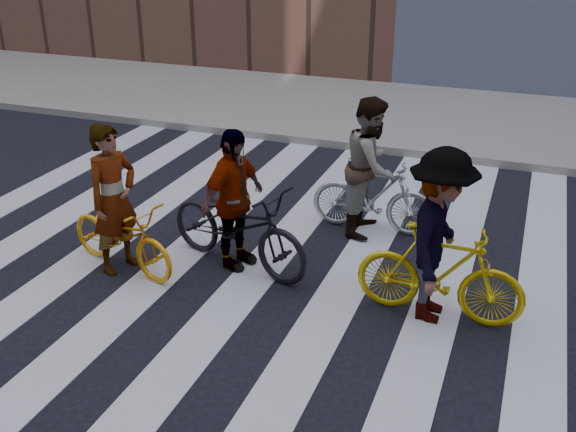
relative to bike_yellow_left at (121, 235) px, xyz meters
The scene contains 11 objects.
ground 1.19m from the bike_yellow_left, 18.55° to the left, with size 100.00×100.00×0.00m, color black.
sidewalk_far 7.93m from the bike_yellow_left, 82.39° to the left, with size 100.00×5.00×0.15m, color gray.
zebra_crosswalk 1.19m from the bike_yellow_left, 18.55° to the left, with size 8.25×10.00×0.01m.
bike_yellow_left is the anchor object (origin of this frame).
bike_silver_mid 3.39m from the bike_yellow_left, 39.51° to the left, with size 0.48×1.71×1.03m, color #AAAEB4.
bike_yellow_right 3.83m from the bike_yellow_left, ahead, with size 0.51×1.81×1.09m, color gold.
bike_dark_rear 1.43m from the bike_yellow_left, 23.24° to the left, with size 0.74×2.11×1.11m, color black.
rider_left 0.48m from the bike_yellow_left, behind, with size 0.68×0.44×1.86m, color slate.
rider_mid 3.38m from the bike_yellow_left, 40.05° to the left, with size 0.92×0.72×1.89m, color slate.
rider_right 3.81m from the bike_yellow_left, ahead, with size 1.25×0.72×1.93m, color slate.
rider_rear 1.45m from the bike_yellow_left, 24.06° to the left, with size 1.04×0.43×1.78m, color slate.
Camera 1 is at (3.47, -6.55, 4.07)m, focal length 42.00 mm.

